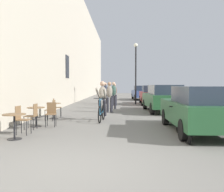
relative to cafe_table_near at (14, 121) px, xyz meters
The scene contains 21 objects.
ground_plane 3.25m from the cafe_table_near, 45.70° to the right, with size 88.00×88.00×0.00m, color slate.
building_facade_left 12.77m from the cafe_table_near, 95.90° to the left, with size 0.54×68.00×10.98m.
cafe_table_near is the anchor object (origin of this frame).
cafe_chair_near_toward_street 0.69m from the cafe_table_near, 96.32° to the left, with size 0.41×0.41×0.89m.
cafe_table_mid 2.14m from the cafe_table_near, 93.06° to the left, with size 0.64×0.64×0.72m.
cafe_chair_mid_toward_street 2.25m from the cafe_table_near, 78.96° to the left, with size 0.42×0.42×0.89m.
cafe_chair_mid_toward_wall 1.57m from the cafe_table_near, 91.39° to the left, with size 0.40×0.40×0.89m.
cafe_table_far 4.27m from the cafe_table_near, 90.38° to the left, with size 0.64×0.64×0.72m.
cafe_chair_far_toward_street 4.93m from the cafe_table_near, 91.20° to the left, with size 0.43×0.43×0.89m.
cafe_chair_far_toward_wall 3.65m from the cafe_table_near, 89.25° to the left, with size 0.40×0.40×0.89m.
cyclist_on_bicycle 4.34m from the cafe_table_near, 58.97° to the left, with size 0.52×1.76×1.74m.
pedestrian_near 7.37m from the cafe_table_near, 70.77° to the left, with size 0.37×0.29×1.73m.
pedestrian_mid 9.46m from the cafe_table_near, 73.98° to the left, with size 0.36×0.26×1.75m.
pedestrian_far 11.95m from the cafe_table_near, 77.31° to the left, with size 0.36×0.28×1.69m.
pedestrian_furthest 13.48m from the cafe_table_near, 82.17° to the left, with size 0.37×0.28×1.75m.
street_lamp 13.83m from the cafe_table_near, 71.56° to the left, with size 0.32×0.32×4.90m.
parked_car_nearest 5.67m from the cafe_table_near, 12.00° to the left, with size 1.82×4.23×1.50m.
parked_car_second 9.17m from the cafe_table_near, 53.21° to the left, with size 1.94×4.42×1.55m.
parked_car_third 14.01m from the cafe_table_near, 66.52° to the left, with size 1.92×4.34×1.53m.
parked_car_fourth 19.80m from the cafe_table_near, 74.36° to the left, with size 1.92×4.29×1.50m.
parked_motorcycle 4.85m from the cafe_table_near, ahead, with size 0.62×2.15×0.92m.
Camera 1 is at (0.72, -4.48, 1.53)m, focal length 39.18 mm.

